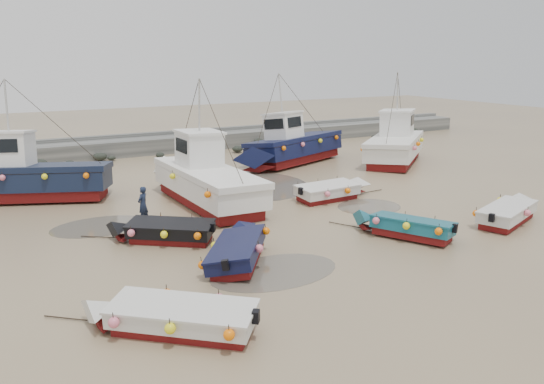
{
  "coord_description": "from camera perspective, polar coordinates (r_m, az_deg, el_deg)",
  "views": [
    {
      "loc": [
        -12.02,
        -18.22,
        7.35
      ],
      "look_at": [
        -1.02,
        2.07,
        1.4
      ],
      "focal_mm": 35.0,
      "sensor_mm": 36.0,
      "label": 1
    }
  ],
  "objects": [
    {
      "name": "puddle_a",
      "position": [
        18.78,
        0.26,
        -8.57
      ],
      "size": [
        4.78,
        4.78,
        0.01
      ],
      "primitive_type": "cylinder",
      "color": "#564F43",
      "rests_on": "ground"
    },
    {
      "name": "cabin_boat_1",
      "position": [
        27.34,
        -7.5,
        1.54
      ],
      "size": [
        3.38,
        11.43,
        6.22
      ],
      "rotation": [
        0.0,
        0.0,
        0.05
      ],
      "color": "maroon",
      "rests_on": "ground"
    },
    {
      "name": "dinghy_3",
      "position": [
        26.4,
        24.25,
        -1.8
      ],
      "size": [
        5.94,
        2.89,
        1.43
      ],
      "rotation": [
        0.0,
        0.0,
        -1.23
      ],
      "color": "maroon",
      "rests_on": "ground"
    },
    {
      "name": "dinghy_5",
      "position": [
        28.06,
        6.54,
        0.35
      ],
      "size": [
        5.64,
        2.14,
        1.43
      ],
      "rotation": [
        0.0,
        0.0,
        -1.52
      ],
      "color": "maroon",
      "rests_on": "ground"
    },
    {
      "name": "seawall",
      "position": [
        42.52,
        -11.65,
        5.06
      ],
      "size": [
        60.0,
        4.92,
        1.5
      ],
      "color": "slate",
      "rests_on": "ground"
    },
    {
      "name": "puddle_c",
      "position": [
        24.78,
        -17.98,
        -3.52
      ],
      "size": [
        4.29,
        4.29,
        0.01
      ],
      "primitive_type": "cylinder",
      "color": "#564F43",
      "rests_on": "ground"
    },
    {
      "name": "dinghy_4",
      "position": [
        22.01,
        -11.72,
        -3.85
      ],
      "size": [
        4.97,
        3.92,
        1.43
      ],
      "rotation": [
        0.0,
        0.0,
        0.94
      ],
      "color": "maroon",
      "rests_on": "ground"
    },
    {
      "name": "dinghy_1",
      "position": [
        19.66,
        -3.35,
        -5.81
      ],
      "size": [
        4.11,
        5.34,
        1.43
      ],
      "rotation": [
        0.0,
        0.0,
        -0.61
      ],
      "color": "maroon",
      "rests_on": "ground"
    },
    {
      "name": "ground",
      "position": [
        23.04,
        4.7,
        -4.2
      ],
      "size": [
        120.0,
        120.0,
        0.0
      ],
      "primitive_type": "plane",
      "color": "#917D5B",
      "rests_on": "ground"
    },
    {
      "name": "cabin_boat_0",
      "position": [
        30.33,
        -25.49,
        1.55
      ],
      "size": [
        10.57,
        5.81,
        6.22
      ],
      "rotation": [
        0.0,
        0.0,
        1.19
      ],
      "color": "maroon",
      "rests_on": "ground"
    },
    {
      "name": "dinghy_2",
      "position": [
        22.75,
        13.97,
        -3.36
      ],
      "size": [
        3.32,
        5.17,
        1.43
      ],
      "rotation": [
        0.0,
        0.0,
        0.5
      ],
      "color": "maroon",
      "rests_on": "ground"
    },
    {
      "name": "cabin_boat_3",
      "position": [
        38.75,
        13.27,
        5.13
      ],
      "size": [
        9.0,
        7.81,
        6.22
      ],
      "rotation": [
        0.0,
        0.0,
        -0.88
      ],
      "color": "maroon",
      "rests_on": "ground"
    },
    {
      "name": "puddle_d",
      "position": [
        31.06,
        -2.55,
        0.76
      ],
      "size": [
        6.88,
        6.88,
        0.01
      ],
      "primitive_type": "cylinder",
      "color": "#564F43",
      "rests_on": "ground"
    },
    {
      "name": "cabin_boat_2",
      "position": [
        36.85,
        2.04,
        5.01
      ],
      "size": [
        10.74,
        5.89,
        6.22
      ],
      "rotation": [
        0.0,
        0.0,
        1.94
      ],
      "color": "maroon",
      "rests_on": "ground"
    },
    {
      "name": "person",
      "position": [
        24.9,
        -13.61,
        -3.13
      ],
      "size": [
        0.71,
        0.69,
        1.65
      ],
      "primitive_type": "imported",
      "rotation": [
        0.0,
        0.0,
        3.85
      ],
      "color": "#171F34",
      "rests_on": "ground"
    },
    {
      "name": "dinghy_0",
      "position": [
        15.08,
        -10.92,
        -12.67
      ],
      "size": [
        5.29,
        4.63,
        1.43
      ],
      "rotation": [
        0.0,
        0.0,
        0.87
      ],
      "color": "maroon",
      "rests_on": "ground"
    },
    {
      "name": "puddle_b",
      "position": [
        27.04,
        10.4,
        -1.56
      ],
      "size": [
        3.29,
        3.29,
        0.01
      ],
      "primitive_type": "cylinder",
      "color": "#564F43",
      "rests_on": "ground"
    }
  ]
}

